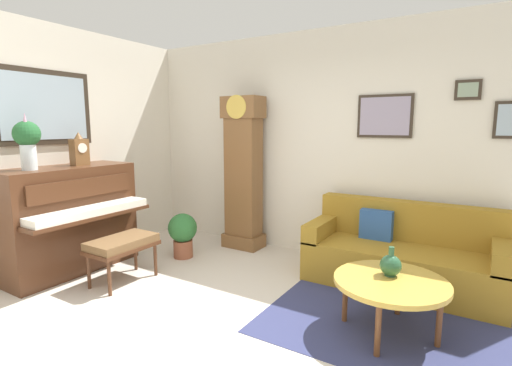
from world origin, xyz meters
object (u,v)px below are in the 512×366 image
at_px(piano_bench, 122,245).
at_px(grandfather_clock, 243,177).
at_px(piano, 69,218).
at_px(coffee_table, 391,283).
at_px(couch, 402,255).
at_px(mantel_clock, 79,150).
at_px(flower_vase, 27,139).
at_px(green_jug, 391,265).
at_px(potted_plant, 183,232).

distance_m(piano_bench, grandfather_clock, 1.80).
xyz_separation_m(piano, grandfather_clock, (1.24, 1.73, 0.36)).
bearing_deg(coffee_table, couch, 95.76).
bearing_deg(mantel_clock, couch, 22.40).
distance_m(flower_vase, green_jug, 3.67).
xyz_separation_m(coffee_table, flower_vase, (-3.43, -0.88, 1.09)).
xyz_separation_m(mantel_clock, green_jug, (3.40, 0.39, -0.83)).
bearing_deg(piano, green_jug, 9.66).
xyz_separation_m(couch, coffee_table, (0.11, -1.05, 0.11)).
height_order(grandfather_clock, potted_plant, grandfather_clock).
distance_m(grandfather_clock, flower_vase, 2.50).
bearing_deg(green_jug, couch, 94.87).
xyz_separation_m(coffee_table, green_jug, (-0.02, 0.08, 0.12)).
bearing_deg(mantel_clock, green_jug, 6.61).
height_order(flower_vase, green_jug, flower_vase).
xyz_separation_m(couch, green_jug, (0.08, -0.97, 0.23)).
distance_m(piano, flower_vase, 0.98).
relative_size(couch, coffee_table, 2.16).
bearing_deg(grandfather_clock, couch, -4.80).
bearing_deg(piano, flower_vase, -89.77).
distance_m(mantel_clock, green_jug, 3.52).
distance_m(coffee_table, potted_plant, 2.66).
relative_size(piano_bench, grandfather_clock, 0.34).
distance_m(flower_vase, potted_plant, 1.98).
relative_size(coffee_table, potted_plant, 1.57).
bearing_deg(grandfather_clock, potted_plant, -119.37).
xyz_separation_m(couch, potted_plant, (-2.51, -0.58, 0.01)).
bearing_deg(green_jug, mantel_clock, -173.39).
xyz_separation_m(couch, flower_vase, (-3.32, -1.93, 1.20)).
relative_size(mantel_clock, potted_plant, 0.68).
height_order(couch, potted_plant, couch).
relative_size(piano_bench, green_jug, 2.92).
bearing_deg(piano, mantel_clock, 89.37).
xyz_separation_m(mantel_clock, flower_vase, (-0.00, -0.57, 0.14)).
distance_m(coffee_table, mantel_clock, 3.57).
xyz_separation_m(flower_vase, green_jug, (3.40, 0.96, -0.97)).
bearing_deg(piano_bench, grandfather_clock, 75.13).
bearing_deg(piano_bench, mantel_clock, 172.07).
bearing_deg(coffee_table, piano, -171.72).
distance_m(piano, green_jug, 3.45).
relative_size(coffee_table, green_jug, 3.67).
xyz_separation_m(piano, coffee_table, (3.43, 0.50, -0.18)).
xyz_separation_m(piano, potted_plant, (0.81, 0.98, -0.28)).
bearing_deg(coffee_table, piano_bench, -170.83).
bearing_deg(couch, flower_vase, -149.78).
bearing_deg(flower_vase, piano, 90.23).
distance_m(coffee_table, flower_vase, 3.70).
relative_size(piano_bench, coffee_table, 0.80).
distance_m(piano, grandfather_clock, 2.15).
height_order(grandfather_clock, mantel_clock, grandfather_clock).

